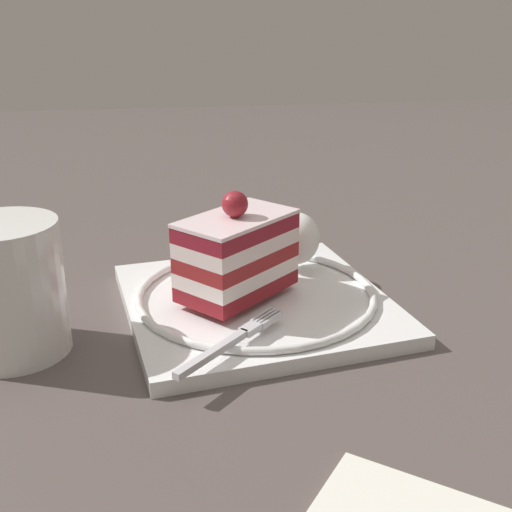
% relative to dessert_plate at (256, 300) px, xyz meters
% --- Properties ---
extents(ground_plane, '(2.40, 2.40, 0.00)m').
position_rel_dessert_plate_xyz_m(ground_plane, '(0.02, 0.03, -0.01)').
color(ground_plane, '#544A46').
extents(dessert_plate, '(0.24, 0.24, 0.02)m').
position_rel_dessert_plate_xyz_m(dessert_plate, '(0.00, 0.00, 0.00)').
color(dessert_plate, white).
rests_on(dessert_plate, ground_plane).
extents(cake_slice, '(0.10, 0.11, 0.09)m').
position_rel_dessert_plate_xyz_m(cake_slice, '(-0.00, 0.02, 0.04)').
color(cake_slice, maroon).
rests_on(cake_slice, dessert_plate).
extents(whipped_cream_dollop, '(0.04, 0.04, 0.05)m').
position_rel_dessert_plate_xyz_m(whipped_cream_dollop, '(0.05, -0.05, 0.03)').
color(whipped_cream_dollop, white).
rests_on(whipped_cream_dollop, dessert_plate).
extents(fork, '(0.09, 0.09, 0.00)m').
position_rel_dessert_plate_xyz_m(fork, '(-0.09, 0.03, 0.01)').
color(fork, silver).
rests_on(fork, dessert_plate).
extents(drink_glass_far, '(0.08, 0.08, 0.10)m').
position_rel_dessert_plate_xyz_m(drink_glass_far, '(-0.04, 0.19, 0.04)').
color(drink_glass_far, white).
rests_on(drink_glass_far, ground_plane).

